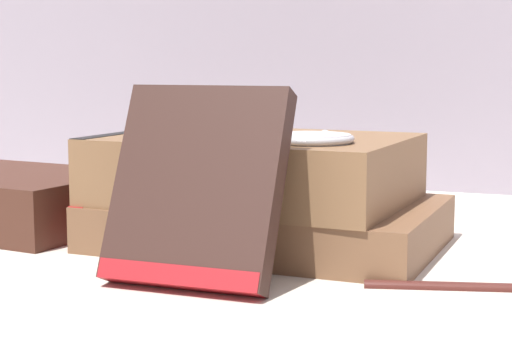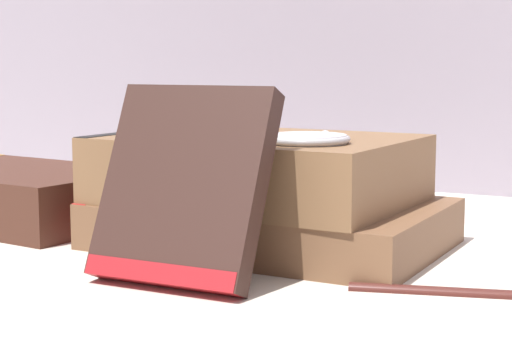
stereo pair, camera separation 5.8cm
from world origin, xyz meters
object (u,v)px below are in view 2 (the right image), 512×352
book_leaning_front (182,193)px  fountain_pen (475,288)px  book_flat_bottom (266,223)px  book_flat_top (252,168)px  book_side_left (12,194)px  pocket_watch (309,138)px

book_leaning_front → fountain_pen: book_leaning_front is taller
book_flat_bottom → book_leaning_front: 0.13m
book_flat_top → book_side_left: 0.23m
book_flat_top → fountain_pen: 0.20m
book_flat_bottom → pocket_watch: size_ratio=4.00×
book_flat_bottom → book_leaning_front: book_leaning_front is taller
book_flat_bottom → pocket_watch: (0.05, -0.03, 0.07)m
book_flat_bottom → fountain_pen: (0.17, -0.07, -0.01)m
book_flat_top → book_leaning_front: book_leaning_front is taller
book_side_left → fountain_pen: (0.41, -0.06, -0.02)m
book_flat_bottom → fountain_pen: book_flat_bottom is taller
book_flat_bottom → book_leaning_front: bearing=-87.3°
book_leaning_front → pocket_watch: 0.10m
book_side_left → book_leaning_front: book_leaning_front is taller
book_flat_bottom → pocket_watch: 0.09m
book_flat_bottom → pocket_watch: bearing=-33.2°
pocket_watch → fountain_pen: bearing=-17.4°
book_flat_top → fountain_pen: size_ratio=1.55×
book_flat_bottom → book_side_left: 0.24m
book_flat_bottom → book_side_left: book_side_left is taller
book_flat_top → book_leaning_front: size_ratio=1.86×
pocket_watch → book_side_left: bearing=175.1°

